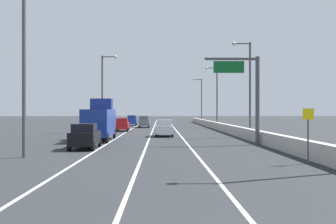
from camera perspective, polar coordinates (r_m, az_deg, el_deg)
ground_plane at (r=70.76m, az=-0.41°, el=-2.19°), size 320.00×320.00×0.00m
lane_stripe_left at (r=61.94m, az=-5.40°, el=-2.52°), size 0.16×130.00×0.00m
lane_stripe_center at (r=61.78m, az=-2.16°, el=-2.53°), size 0.16×130.00×0.00m
lane_stripe_right at (r=61.81m, az=1.09°, el=-2.53°), size 0.16×130.00×0.00m
jersey_barrier_right at (r=47.59m, az=9.67°, el=-2.66°), size 0.60×120.00×1.10m
overhead_sign_gantry at (r=34.95m, az=11.38°, el=3.19°), size 4.68×0.36×7.50m
speed_advisory_sign at (r=23.01m, az=19.23°, el=-2.61°), size 0.60×0.11×3.00m
lamp_post_right_second at (r=44.91m, az=11.23°, el=4.11°), size 2.14×0.44×10.46m
lamp_post_right_third at (r=69.36m, az=6.75°, el=2.70°), size 2.14×0.44×10.46m
lamp_post_right_fourth at (r=94.03m, az=4.62°, el=2.03°), size 2.14×0.44×10.46m
lamp_post_left_near at (r=26.38m, az=-19.21°, el=6.92°), size 2.14×0.44×10.46m
lamp_post_left_mid at (r=55.36m, az=-9.04°, el=3.36°), size 2.14×0.44×10.46m
car_blue_0 at (r=79.89m, az=-5.11°, el=-1.20°), size 1.91×4.06×2.03m
car_black_1 at (r=31.21m, az=-11.65°, el=-3.37°), size 2.03×4.75×1.92m
car_white_2 at (r=45.57m, az=-0.51°, el=-2.29°), size 2.01×4.81×1.88m
car_gray_3 at (r=70.16m, az=-3.41°, el=-1.39°), size 1.86×4.33×2.03m
car_red_4 at (r=57.90m, az=-6.48°, el=-1.78°), size 1.89×4.69×1.88m
box_truck at (r=39.77m, az=-9.66°, el=-1.29°), size 2.56×8.04×4.12m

